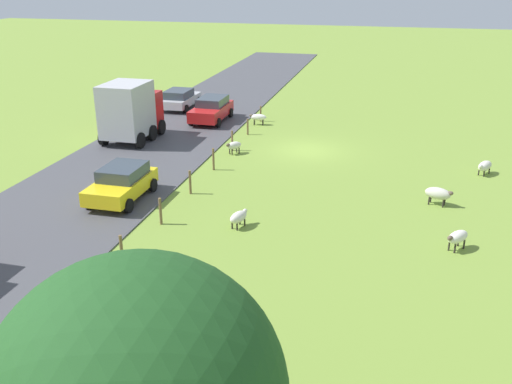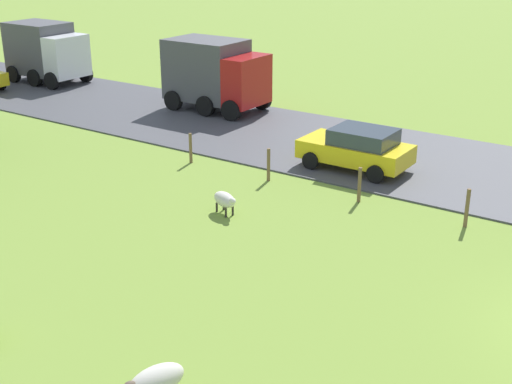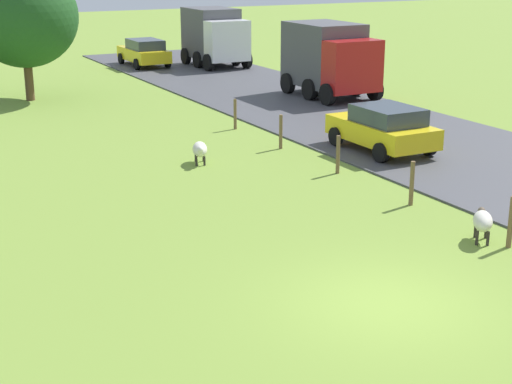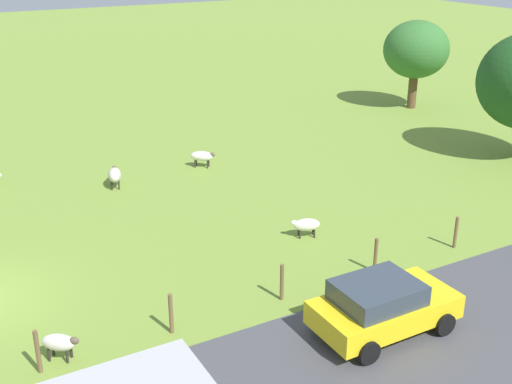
% 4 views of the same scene
% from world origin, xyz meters
% --- Properties ---
extents(ground_plane, '(160.00, 160.00, 0.00)m').
position_xyz_m(ground_plane, '(0.00, 0.00, 0.00)').
color(ground_plane, olive).
extents(road_strip, '(8.00, 80.00, 0.06)m').
position_xyz_m(road_strip, '(9.22, 0.00, 0.03)').
color(road_strip, '#47474C').
rests_on(road_strip, ground_plane).
extents(sheep_0, '(0.92, 0.99, 0.73)m').
position_xyz_m(sheep_0, '(4.02, 1.75, 0.51)').
color(sheep_0, silver).
rests_on(sheep_0, ground_plane).
extents(sheep_2, '(1.04, 1.30, 0.73)m').
position_xyz_m(sheep_2, '(-9.78, 1.90, 0.47)').
color(sheep_2, silver).
rests_on(sheep_2, ground_plane).
extents(sheep_3, '(1.32, 0.87, 0.85)m').
position_xyz_m(sheep_3, '(-7.18, 6.78, 0.56)').
color(sheep_3, beige).
rests_on(sheep_3, ground_plane).
extents(sheep_4, '(1.05, 1.15, 0.78)m').
position_xyz_m(sheep_4, '(-7.69, 11.19, 0.54)').
color(sheep_4, silver).
rests_on(sheep_4, ground_plane).
extents(sheep_5, '(0.78, 1.13, 0.71)m').
position_xyz_m(sheep_5, '(1.02, 11.31, 0.47)').
color(sheep_5, silver).
rests_on(sheep_5, ground_plane).
extents(sheep_6, '(1.22, 0.58, 0.77)m').
position_xyz_m(sheep_6, '(4.23, -4.96, 0.54)').
color(sheep_6, white).
rests_on(sheep_6, ground_plane).
extents(fence_post_0, '(0.12, 0.12, 1.11)m').
position_xyz_m(fence_post_0, '(4.31, -5.96, 0.55)').
color(fence_post_0, brown).
rests_on(fence_post_0, ground_plane).
extents(fence_post_1, '(0.12, 0.12, 1.06)m').
position_xyz_m(fence_post_1, '(4.31, -2.40, 0.53)').
color(fence_post_1, brown).
rests_on(fence_post_1, ground_plane).
extents(fence_post_2, '(0.12, 0.12, 1.23)m').
position_xyz_m(fence_post_2, '(4.31, 1.16, 0.61)').
color(fence_post_2, brown).
rests_on(fence_post_2, ground_plane).
extents(fence_post_3, '(0.12, 0.12, 1.22)m').
position_xyz_m(fence_post_3, '(4.31, 4.72, 0.61)').
color(fence_post_3, brown).
rests_on(fence_post_3, ground_plane).
extents(fence_post_4, '(0.12, 0.12, 1.19)m').
position_xyz_m(fence_post_4, '(4.31, 8.28, 0.60)').
color(fence_post_4, brown).
rests_on(fence_post_4, ground_plane).
extents(fence_post_5, '(0.12, 0.12, 1.20)m').
position_xyz_m(fence_post_5, '(4.31, 11.84, 0.60)').
color(fence_post_5, brown).
rests_on(fence_post_5, ground_plane).
extents(fence_post_6, '(0.12, 0.12, 1.17)m').
position_xyz_m(fence_post_6, '(4.31, 15.40, 0.59)').
color(fence_post_6, brown).
rests_on(fence_post_6, ground_plane).
extents(truck_1, '(2.71, 4.37, 3.68)m').
position_xyz_m(truck_1, '(10.98, 0.79, 1.97)').
color(truck_1, '#B21919').
rests_on(truck_1, road_strip).
extents(car_0, '(2.20, 4.53, 1.65)m').
position_xyz_m(car_0, '(7.65, -5.01, 0.92)').
color(car_0, red).
rests_on(car_0, road_strip).
extents(car_2, '(2.20, 4.23, 1.48)m').
position_xyz_m(car_2, '(11.23, -7.99, 0.84)').
color(car_2, '#B7B7BC').
rests_on(car_2, road_strip).
extents(car_3, '(2.18, 4.02, 1.55)m').
position_xyz_m(car_3, '(7.12, 9.78, 0.87)').
color(car_3, yellow).
rests_on(car_3, road_strip).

